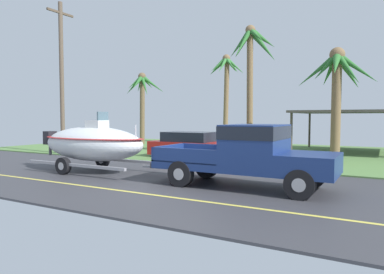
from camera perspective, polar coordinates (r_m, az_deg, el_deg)
The scene contains 10 objects.
ground at distance 19.05m, azimuth 11.37°, elevation -3.33°, with size 36.00×22.00×0.11m.
pickup_truck_towing at distance 10.77m, azimuth 10.04°, elevation -2.58°, with size 5.70×2.07×1.92m.
boat_on_trailer at distance 14.35m, azimuth -15.81°, elevation -1.00°, with size 5.99×2.31×2.35m.
parked_sedan_near at distance 18.23m, azimuth -0.02°, elevation -1.40°, with size 4.53×1.84×1.38m.
carport_awning at distance 22.96m, azimuth 26.07°, elevation 3.61°, with size 7.61×5.85×2.54m.
palm_tree_near_left at distance 27.97m, azimuth -8.00°, elevation 7.38°, with size 3.17×2.90×5.62m.
palm_tree_mid at distance 19.43m, azimuth 9.62°, elevation 12.60°, with size 2.62×2.95×7.02m.
palm_tree_far_left at distance 17.34m, azimuth 22.51°, elevation 8.67°, with size 3.59×3.12×5.30m.
palm_tree_far_right at distance 26.91m, azimuth 5.51°, elevation 9.69°, with size 2.97×3.30×6.84m.
utility_pole at distance 21.68m, azimuth -20.35°, elevation 9.20°, with size 0.24×1.80×8.64m.
Camera 1 is at (5.74, -9.66, 2.14)m, focal length 32.93 mm.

